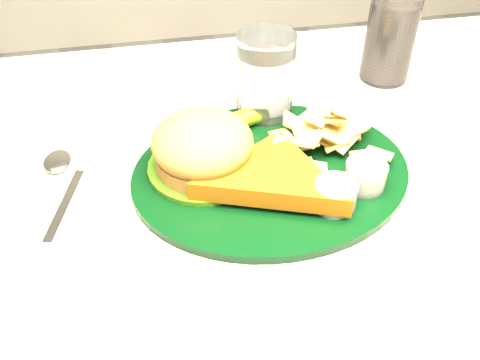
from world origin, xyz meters
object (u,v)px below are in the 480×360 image
(dinner_plate, at_px, (272,151))
(table, at_px, (242,345))
(cola_glass, at_px, (390,37))
(water_glass, at_px, (265,79))
(fork_napkin, at_px, (341,176))

(dinner_plate, bearing_deg, table, 176.12)
(dinner_plate, distance_m, cola_glass, 0.32)
(water_glass, bearing_deg, table, -114.12)
(table, distance_m, dinner_plate, 0.42)
(dinner_plate, height_order, cola_glass, cola_glass)
(dinner_plate, relative_size, fork_napkin, 2.11)
(water_glass, relative_size, cola_glass, 0.92)
(cola_glass, distance_m, fork_napkin, 0.29)
(cola_glass, bearing_deg, water_glass, -160.55)
(table, bearing_deg, water_glass, 65.88)
(cola_glass, bearing_deg, fork_napkin, -123.47)
(cola_glass, height_order, fork_napkin, cola_glass)
(table, xyz_separation_m, water_glass, (0.06, 0.13, 0.44))
(fork_napkin, bearing_deg, water_glass, 90.13)
(cola_glass, xyz_separation_m, fork_napkin, (-0.15, -0.23, -0.06))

